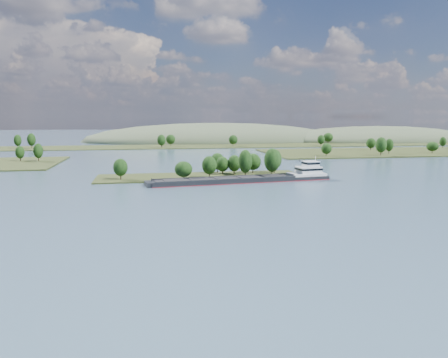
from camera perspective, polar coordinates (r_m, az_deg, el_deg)
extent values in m
plane|color=#3D5469|center=(155.35, -0.23, -2.73)|extent=(1800.00, 1800.00, 0.00)
cube|color=#283116|center=(213.90, -3.07, 0.26)|extent=(100.00, 30.00, 1.20)
cylinder|color=black|center=(208.29, 2.78, 0.81)|extent=(0.50, 0.50, 4.35)
ellipsoid|color=black|center=(207.66, 2.80, 2.33)|extent=(6.69, 6.69, 11.18)
cylinder|color=black|center=(225.37, -0.87, 1.25)|extent=(0.50, 0.50, 3.35)
ellipsoid|color=black|center=(224.90, -0.87, 2.33)|extent=(7.53, 7.53, 8.60)
cylinder|color=black|center=(206.69, -1.93, 0.63)|extent=(0.50, 0.50, 3.40)
ellipsoid|color=black|center=(206.17, -1.93, 1.82)|extent=(7.06, 7.06, 8.74)
cylinder|color=black|center=(218.45, -0.20, 0.98)|extent=(0.50, 0.50, 2.93)
ellipsoid|color=black|center=(218.02, -0.20, 1.95)|extent=(6.59, 6.59, 7.54)
cylinder|color=black|center=(200.21, -5.30, 0.27)|extent=(0.50, 0.50, 2.83)
ellipsoid|color=black|center=(199.75, -5.31, 1.30)|extent=(8.17, 8.17, 7.28)
cylinder|color=black|center=(206.42, -13.34, 0.37)|extent=(0.50, 0.50, 3.19)
ellipsoid|color=black|center=(205.93, -13.38, 1.49)|extent=(6.61, 6.61, 8.20)
cylinder|color=black|center=(218.42, 1.34, 1.01)|extent=(0.50, 0.50, 3.20)
ellipsoid|color=black|center=(217.95, 1.35, 2.07)|extent=(6.80, 6.80, 8.24)
cylinder|color=black|center=(226.35, 6.60, 1.31)|extent=(0.50, 0.50, 3.96)
ellipsoid|color=black|center=(225.81, 6.62, 2.57)|extent=(7.32, 7.32, 10.18)
cylinder|color=black|center=(212.37, 6.28, 0.94)|extent=(0.50, 0.50, 4.49)
ellipsoid|color=black|center=(211.74, 6.31, 2.47)|extent=(7.89, 7.89, 11.55)
cylinder|color=black|center=(223.43, 3.79, 1.17)|extent=(0.50, 0.50, 3.34)
ellipsoid|color=black|center=(222.96, 3.80, 2.25)|extent=(8.20, 8.20, 8.58)
cylinder|color=black|center=(307.01, -23.06, 2.51)|extent=(0.50, 0.50, 3.77)
ellipsoid|color=black|center=(306.63, -23.11, 3.41)|extent=(6.15, 6.15, 9.70)
cylinder|color=black|center=(312.36, -25.06, 2.44)|extent=(0.50, 0.50, 3.25)
ellipsoid|color=black|center=(312.03, -25.11, 3.19)|extent=(5.71, 5.71, 8.34)
cylinder|color=black|center=(327.19, 13.21, 3.20)|extent=(0.50, 0.50, 3.13)
ellipsoid|color=black|center=(326.89, 13.23, 3.89)|extent=(7.57, 7.57, 8.05)
cylinder|color=black|center=(383.21, 25.55, 3.30)|extent=(0.50, 0.50, 2.96)
ellipsoid|color=black|center=(382.96, 25.58, 3.86)|extent=(9.16, 9.16, 7.61)
cylinder|color=black|center=(343.81, 19.79, 3.27)|extent=(0.50, 0.50, 4.46)
ellipsoid|color=black|center=(343.42, 19.84, 4.22)|extent=(8.01, 8.01, 11.47)
cylinder|color=black|center=(363.29, 20.75, 3.41)|extent=(0.50, 0.50, 3.84)
ellipsoid|color=black|center=(362.97, 20.78, 4.18)|extent=(6.32, 6.32, 9.89)
cylinder|color=black|center=(395.21, 18.62, 3.83)|extent=(0.50, 0.50, 3.43)
ellipsoid|color=black|center=(394.94, 18.65, 4.46)|extent=(7.99, 7.99, 8.83)
cylinder|color=black|center=(448.62, 26.65, 3.85)|extent=(0.50, 0.50, 3.38)
ellipsoid|color=black|center=(448.38, 26.68, 4.39)|extent=(5.93, 5.93, 8.69)
cube|color=#283116|center=(432.00, -6.83, 4.19)|extent=(900.00, 60.00, 1.20)
cylinder|color=black|center=(443.18, -25.31, 3.91)|extent=(0.50, 0.50, 4.16)
ellipsoid|color=black|center=(442.90, -25.35, 4.60)|extent=(6.64, 6.64, 10.69)
cylinder|color=black|center=(446.14, 12.54, 4.48)|extent=(0.50, 0.50, 3.52)
ellipsoid|color=black|center=(445.89, 12.56, 5.05)|extent=(7.19, 7.19, 9.06)
cylinder|color=black|center=(436.25, -6.98, 4.55)|extent=(0.50, 0.50, 3.72)
ellipsoid|color=black|center=(435.98, -6.99, 5.17)|extent=(9.20, 9.20, 9.56)
cylinder|color=black|center=(486.57, 13.43, 4.76)|extent=(0.50, 0.50, 3.80)
ellipsoid|color=black|center=(486.33, 13.45, 5.32)|extent=(10.52, 10.52, 9.78)
cylinder|color=black|center=(437.61, -23.81, 3.98)|extent=(0.50, 0.50, 4.54)
ellipsoid|color=black|center=(437.30, -23.86, 4.74)|extent=(7.53, 7.53, 11.66)
cylinder|color=black|center=(429.45, 1.21, 4.54)|extent=(0.50, 0.50, 3.63)
ellipsoid|color=black|center=(429.18, 1.21, 5.16)|extent=(8.78, 8.78, 9.32)
cylinder|color=black|center=(413.77, -8.16, 4.35)|extent=(0.50, 0.50, 4.01)
ellipsoid|color=black|center=(413.47, -8.18, 5.06)|extent=(7.82, 7.82, 10.31)
ellipsoid|color=#404D35|center=(577.38, 19.48, 4.76)|extent=(260.00, 140.00, 36.00)
ellipsoid|color=#404D35|center=(538.04, -1.10, 5.01)|extent=(320.00, 160.00, 44.00)
cube|color=black|center=(197.87, 2.43, -0.23)|extent=(83.87, 20.62, 2.29)
cube|color=maroon|center=(197.94, 2.43, -0.36)|extent=(84.10, 20.85, 0.26)
cube|color=black|center=(199.82, -0.31, 0.28)|extent=(64.06, 8.39, 0.83)
cube|color=black|center=(190.20, 0.60, -0.12)|extent=(64.06, 8.39, 0.83)
cube|color=black|center=(195.03, 0.13, 0.04)|extent=(63.10, 17.01, 0.31)
cube|color=black|center=(189.37, -6.48, -0.16)|extent=(10.35, 9.62, 0.36)
cube|color=black|center=(191.86, -3.13, -0.01)|extent=(10.35, 9.62, 0.36)
cube|color=black|center=(194.98, 0.13, 0.13)|extent=(10.35, 9.62, 0.36)
cube|color=black|center=(198.72, 3.28, 0.27)|extent=(10.35, 9.62, 0.36)
cube|color=black|center=(203.03, 6.30, 0.40)|extent=(10.35, 9.62, 0.36)
cube|color=black|center=(187.80, -9.75, -0.66)|extent=(4.25, 9.68, 2.08)
cylinder|color=black|center=(187.73, -9.44, -0.21)|extent=(0.28, 0.28, 2.29)
cube|color=silver|center=(210.73, 10.70, 0.63)|extent=(17.75, 11.97, 1.25)
cube|color=silver|center=(210.97, 10.97, 1.20)|extent=(11.35, 9.55, 3.12)
cube|color=black|center=(210.92, 10.97, 1.32)|extent=(11.58, 9.78, 0.94)
cube|color=silver|center=(211.16, 11.24, 1.94)|extent=(6.97, 6.97, 2.29)
cube|color=black|center=(211.12, 11.24, 2.05)|extent=(7.20, 7.20, 0.83)
cube|color=silver|center=(211.03, 11.25, 2.28)|extent=(7.43, 7.43, 0.21)
cylinder|color=silver|center=(212.17, 11.87, 2.63)|extent=(0.23, 0.23, 2.70)
cylinder|color=black|center=(211.80, 9.85, 2.39)|extent=(0.58, 0.58, 1.25)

